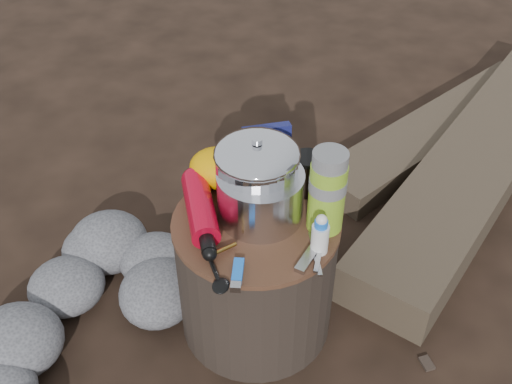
# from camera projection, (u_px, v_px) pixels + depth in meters

# --- Properties ---
(ground) EXTENTS (60.00, 60.00, 0.00)m
(ground) POSITION_uv_depth(u_px,v_px,m) (256.00, 319.00, 1.78)
(ground) COLOR black
(ground) RESTS_ON ground
(stump) EXTENTS (0.42, 0.42, 0.38)m
(stump) POSITION_uv_depth(u_px,v_px,m) (256.00, 274.00, 1.65)
(stump) COLOR black
(stump) RESTS_ON ground
(rock_ring) EXTENTS (0.40, 0.88, 0.17)m
(rock_ring) POSITION_uv_depth(u_px,v_px,m) (78.00, 341.00, 1.61)
(rock_ring) COLOR #515055
(rock_ring) RESTS_ON ground
(log_main) EXTENTS (1.05, 1.63, 0.14)m
(log_main) POSITION_uv_depth(u_px,v_px,m) (483.00, 156.00, 2.25)
(log_main) COLOR #3F3427
(log_main) RESTS_ON ground
(log_small) EXTENTS (0.94, 1.02, 0.10)m
(log_small) POSITION_uv_depth(u_px,v_px,m) (438.00, 130.00, 2.41)
(log_small) COLOR #3F3427
(log_small) RESTS_ON ground
(foil_windscreen) EXTENTS (0.21, 0.21, 0.13)m
(foil_windscreen) POSITION_uv_depth(u_px,v_px,m) (260.00, 195.00, 1.51)
(foil_windscreen) COLOR silver
(foil_windscreen) RESTS_ON stump
(camping_pot) EXTENTS (0.20, 0.20, 0.20)m
(camping_pot) POSITION_uv_depth(u_px,v_px,m) (257.00, 177.00, 1.50)
(camping_pot) COLOR silver
(camping_pot) RESTS_ON stump
(fuel_bottle) EXTENTS (0.16, 0.29, 0.07)m
(fuel_bottle) POSITION_uv_depth(u_px,v_px,m) (200.00, 208.00, 1.51)
(fuel_bottle) COLOR #B90720
(fuel_bottle) RESTS_ON stump
(thermos) EXTENTS (0.09, 0.09, 0.22)m
(thermos) POSITION_uv_depth(u_px,v_px,m) (327.00, 192.00, 1.45)
(thermos) COLOR #7CA923
(thermos) RESTS_ON stump
(travel_mug) EXTENTS (0.07, 0.07, 0.11)m
(travel_mug) POSITION_uv_depth(u_px,v_px,m) (307.00, 174.00, 1.58)
(travel_mug) COLOR black
(travel_mug) RESTS_ON stump
(stuff_sack) EXTENTS (0.15, 0.13, 0.10)m
(stuff_sack) POSITION_uv_depth(u_px,v_px,m) (219.00, 168.00, 1.61)
(stuff_sack) COLOR #DD9500
(stuff_sack) RESTS_ON stump
(food_pouch) EXTENTS (0.13, 0.07, 0.16)m
(food_pouch) POSITION_uv_depth(u_px,v_px,m) (267.00, 154.00, 1.61)
(food_pouch) COLOR navy
(food_pouch) RESTS_ON stump
(lighter) EXTENTS (0.03, 0.09, 0.02)m
(lighter) POSITION_uv_depth(u_px,v_px,m) (238.00, 271.00, 1.39)
(lighter) COLOR blue
(lighter) RESTS_ON stump
(multitool) EXTENTS (0.06, 0.09, 0.01)m
(multitool) POSITION_uv_depth(u_px,v_px,m) (307.00, 259.00, 1.42)
(multitool) COLOR #A5A4A9
(multitool) RESTS_ON stump
(pot_grabber) EXTENTS (0.04, 0.14, 0.01)m
(pot_grabber) POSITION_uv_depth(u_px,v_px,m) (315.00, 253.00, 1.44)
(pot_grabber) COLOR #A5A4A9
(pot_grabber) RESTS_ON stump
(spork) EXTENTS (0.10, 0.15, 0.01)m
(spork) POSITION_uv_depth(u_px,v_px,m) (212.00, 263.00, 1.41)
(spork) COLOR black
(spork) RESTS_ON stump
(squeeze_bottle) EXTENTS (0.04, 0.04, 0.10)m
(squeeze_bottle) POSITION_uv_depth(u_px,v_px,m) (320.00, 236.00, 1.42)
(squeeze_bottle) COLOR silver
(squeeze_bottle) RESTS_ON stump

